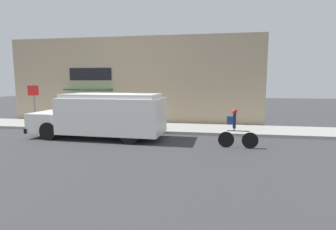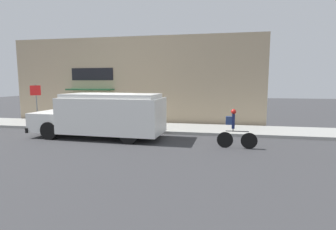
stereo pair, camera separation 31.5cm
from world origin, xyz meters
TOP-DOWN VIEW (x-y plane):
  - ground_plane at (0.00, 0.00)m, footprint 70.00×70.00m
  - sidewalk at (0.00, 1.47)m, footprint 28.00×2.95m
  - storefront at (-0.06, 3.30)m, footprint 17.62×1.03m
  - school_bus at (0.08, -1.49)m, footprint 6.90×2.90m
  - cyclist at (6.54, -2.41)m, footprint 1.71×0.22m
  - stop_sign_post at (-5.17, 0.33)m, footprint 0.45×0.45m

SIDE VIEW (x-z plane):
  - ground_plane at x=0.00m, z-range 0.00..0.00m
  - sidewalk at x=0.00m, z-range 0.00..0.16m
  - cyclist at x=6.54m, z-range -0.03..1.68m
  - school_bus at x=0.08m, z-range 0.05..2.33m
  - stop_sign_post at x=-5.17m, z-range 0.59..3.13m
  - storefront at x=-0.06m, z-range -0.01..5.88m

